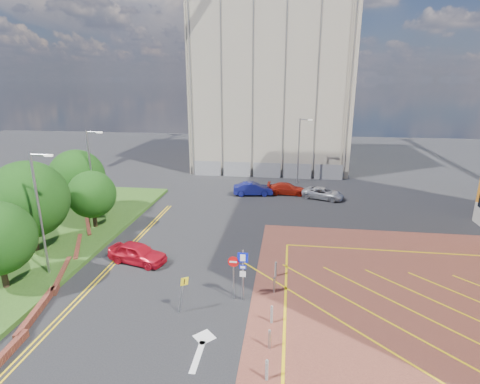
% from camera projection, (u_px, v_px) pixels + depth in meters
% --- Properties ---
extents(ground, '(140.00, 140.00, 0.00)m').
position_uv_depth(ground, '(232.00, 309.00, 21.22)').
color(ground, black).
rests_on(ground, ground).
extents(grass_bed, '(14.00, 32.00, 0.30)m').
position_uv_depth(grass_bed, '(16.00, 244.00, 29.17)').
color(grass_bed, '#284A17').
rests_on(grass_bed, ground).
extents(retaining_wall, '(6.06, 20.33, 0.40)m').
position_uv_depth(retaining_wall, '(59.00, 274.00, 24.57)').
color(retaining_wall, brown).
rests_on(retaining_wall, ground).
extents(tree_b, '(5.60, 5.60, 6.74)m').
position_uv_depth(tree_b, '(28.00, 200.00, 26.73)').
color(tree_b, '#3D2B1C').
rests_on(tree_b, grass_bed).
extents(tree_c, '(4.00, 4.00, 4.90)m').
position_uv_depth(tree_c, '(92.00, 194.00, 31.52)').
color(tree_c, '#3D2B1C').
rests_on(tree_c, grass_bed).
extents(tree_d, '(5.00, 5.00, 6.08)m').
position_uv_depth(tree_d, '(77.00, 177.00, 34.56)').
color(tree_d, '#3D2B1C').
rests_on(tree_d, grass_bed).
extents(lamp_left_near, '(1.53, 0.16, 8.00)m').
position_uv_depth(lamp_left_near, '(40.00, 210.00, 23.37)').
color(lamp_left_near, '#9EA0A8').
rests_on(lamp_left_near, grass_bed).
extents(lamp_left_far, '(1.53, 0.16, 8.00)m').
position_uv_depth(lamp_left_far, '(92.00, 172.00, 33.11)').
color(lamp_left_far, '#9EA0A8').
rests_on(lamp_left_far, grass_bed).
extents(lamp_back, '(1.53, 0.16, 8.00)m').
position_uv_depth(lamp_back, '(299.00, 148.00, 46.02)').
color(lamp_back, '#9EA0A8').
rests_on(lamp_back, ground).
extents(sign_cluster, '(1.17, 0.12, 3.20)m').
position_uv_depth(sign_cluster, '(239.00, 270.00, 21.55)').
color(sign_cluster, '#9EA0A8').
rests_on(sign_cluster, ground).
extents(warning_sign, '(0.63, 0.39, 2.25)m').
position_uv_depth(warning_sign, '(183.00, 290.00, 20.42)').
color(warning_sign, '#9EA0A8').
rests_on(warning_sign, ground).
extents(bollard_row, '(0.14, 11.14, 0.90)m').
position_uv_depth(bollard_row, '(271.00, 323.00, 19.21)').
color(bollard_row, '#9EA0A8').
rests_on(bollard_row, forecourt).
extents(construction_building, '(21.20, 19.20, 22.00)m').
position_uv_depth(construction_building, '(273.00, 90.00, 56.02)').
color(construction_building, '#9E9581').
rests_on(construction_building, ground).
extents(construction_fence, '(21.60, 0.06, 2.00)m').
position_uv_depth(construction_fence, '(274.00, 170.00, 49.28)').
color(construction_fence, gray).
rests_on(construction_fence, ground).
extents(car_red_left, '(4.55, 2.69, 1.45)m').
position_uv_depth(car_red_left, '(137.00, 253.00, 26.41)').
color(car_red_left, red).
rests_on(car_red_left, ground).
extents(car_blue_back, '(4.58, 2.18, 1.45)m').
position_uv_depth(car_blue_back, '(253.00, 189.00, 41.95)').
color(car_blue_back, navy).
rests_on(car_blue_back, ground).
extents(car_red_back, '(4.44, 1.82, 1.29)m').
position_uv_depth(car_red_back, '(287.00, 189.00, 42.29)').
color(car_red_back, '#A91C0E').
rests_on(car_red_back, ground).
extents(car_silver_back, '(4.88, 3.41, 1.24)m').
position_uv_depth(car_silver_back, '(323.00, 193.00, 40.68)').
color(car_silver_back, '#BBBCC3').
rests_on(car_silver_back, ground).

